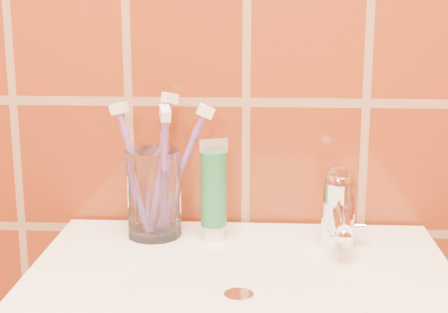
{
  "coord_description": "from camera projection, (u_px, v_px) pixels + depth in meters",
  "views": [
    {
      "loc": [
        0.03,
        0.15,
        1.2
      ],
      "look_at": [
        -0.03,
        1.08,
        0.98
      ],
      "focal_mm": 55.0,
      "sensor_mm": 36.0,
      "label": 1
    }
  ],
  "objects": [
    {
      "name": "toothbrush_1",
      "position": [
        160.0,
        164.0,
        1.03
      ],
      "size": [
        0.11,
        0.12,
        0.22
      ],
      "primitive_type": null,
      "rotation": [
        0.23,
        0.0,
        2.46
      ],
      "color": "#8F4CA4",
      "rests_on": "glass_tumbler"
    },
    {
      "name": "toothbrush_3",
      "position": [
        163.0,
        175.0,
        0.98
      ],
      "size": [
        0.08,
        0.15,
        0.23
      ],
      "primitive_type": null,
      "rotation": [
        0.32,
        0.0,
        0.28
      ],
      "color": "#7A418B",
      "rests_on": "glass_tumbler"
    },
    {
      "name": "glass_tumbler",
      "position": [
        154.0,
        193.0,
        1.02
      ],
      "size": [
        0.1,
        0.1,
        0.13
      ],
      "primitive_type": "cylinder",
      "rotation": [
        0.0,
        0.0,
        0.27
      ],
      "color": "white",
      "rests_on": "pedestal_sink"
    },
    {
      "name": "toothpaste_tube",
      "position": [
        214.0,
        193.0,
        1.0
      ],
      "size": [
        0.04,
        0.04,
        0.15
      ],
      "rotation": [
        0.0,
        0.0,
        0.38
      ],
      "color": "white",
      "rests_on": "pedestal_sink"
    },
    {
      "name": "toothbrush_2",
      "position": [
        180.0,
        171.0,
        1.02
      ],
      "size": [
        0.11,
        0.11,
        0.2
      ],
      "primitive_type": null,
      "rotation": [
        0.4,
        0.0,
        1.62
      ],
      "color": "#79489A",
      "rests_on": "glass_tumbler"
    },
    {
      "name": "faucet",
      "position": [
        339.0,
        204.0,
        0.97
      ],
      "size": [
        0.05,
        0.11,
        0.12
      ],
      "color": "white",
      "rests_on": "pedestal_sink"
    },
    {
      "name": "toothbrush_0",
      "position": [
        135.0,
        172.0,
        1.01
      ],
      "size": [
        0.1,
        0.09,
        0.21
      ],
      "primitive_type": null,
      "rotation": [
        0.25,
        0.0,
        -1.84
      ],
      "color": "#834BA1",
      "rests_on": "glass_tumbler"
    }
  ]
}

